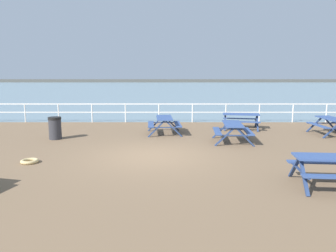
{
  "coord_description": "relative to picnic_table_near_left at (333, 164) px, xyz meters",
  "views": [
    {
      "loc": [
        0.52,
        -10.83,
        2.77
      ],
      "look_at": [
        0.49,
        1.41,
        0.8
      ],
      "focal_mm": 35.0,
      "sensor_mm": 36.0,
      "label": 1
    }
  ],
  "objects": [
    {
      "name": "ground_plane",
      "position": [
        -4.55,
        3.07,
        -0.68
      ],
      "size": [
        30.0,
        24.0,
        0.2
      ],
      "primitive_type": "cube",
      "color": "brown"
    },
    {
      "name": "rope_coil",
      "position": [
        -8.37,
        2.18,
        -0.53
      ],
      "size": [
        0.55,
        0.55,
        0.11
      ],
      "primitive_type": "torus",
      "color": "tan",
      "rests_on": "ground"
    },
    {
      "name": "sea_band",
      "position": [
        -4.55,
        55.82,
        -0.58
      ],
      "size": [
        142.0,
        90.0,
        0.01
      ],
      "primitive_type": "cube",
      "color": "gray",
      "rests_on": "ground"
    },
    {
      "name": "seaward_railing",
      "position": [
        -4.55,
        10.82,
        0.17
      ],
      "size": [
        23.07,
        0.07,
        1.08
      ],
      "color": "white",
      "rests_on": "ground"
    },
    {
      "name": "picnic_table_near_left",
      "position": [
        0.0,
        0.0,
        0.0
      ],
      "size": [
        1.92,
        1.68,
        0.8
      ],
      "rotation": [
        0.0,
        0.0,
        -0.09
      ],
      "color": "#334C84",
      "rests_on": "ground"
    },
    {
      "name": "picnic_table_mid_centre",
      "position": [
        -4.2,
        7.21,
        0.0
      ],
      "size": [
        1.63,
        1.88,
        0.8
      ],
      "rotation": [
        0.0,
        0.0,
        1.63
      ],
      "color": "#334C84",
      "rests_on": "ground"
    },
    {
      "name": "picnic_table_seaward",
      "position": [
        -0.36,
        8.53,
        0.0
      ],
      "size": [
        2.04,
        1.81,
        0.8
      ],
      "rotation": [
        0.0,
        0.0,
        -0.18
      ],
      "color": "#334C84",
      "rests_on": "ground"
    },
    {
      "name": "picnic_table_near_right",
      "position": [
        -1.4,
        5.34,
        0.0
      ],
      "size": [
        1.66,
        1.91,
        0.8
      ],
      "rotation": [
        0.0,
        0.0,
        1.49
      ],
      "color": "#334C84",
      "rests_on": "ground"
    },
    {
      "name": "picnic_table_corner",
      "position": [
        3.4,
        6.93,
        0.0
      ],
      "size": [
        1.61,
        1.86,
        0.8
      ],
      "rotation": [
        0.0,
        0.0,
        1.61
      ],
      "color": "#334C84",
      "rests_on": "ground"
    },
    {
      "name": "litter_bin",
      "position": [
        -8.83,
        5.94,
        -0.1
      ],
      "size": [
        0.55,
        0.55,
        0.95
      ],
      "color": "#2D2D33",
      "rests_on": "ground"
    },
    {
      "name": "distant_shoreline",
      "position": [
        -4.55,
        98.82,
        -0.58
      ],
      "size": [
        142.0,
        6.0,
        1.8
      ],
      "primitive_type": "cube",
      "color": "#4C4C47",
      "rests_on": "ground"
    }
  ]
}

